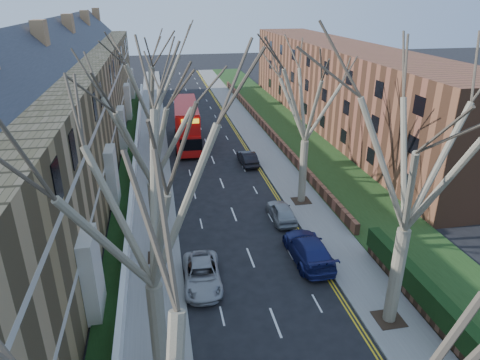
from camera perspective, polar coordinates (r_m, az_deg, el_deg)
pavement_left at (r=48.89m, az=-11.59°, el=4.67°), size 3.00×102.00×0.12m
pavement_right at (r=50.11m, az=2.29°, el=5.59°), size 3.00×102.00×0.12m
terrace_left at (r=40.60m, az=-23.07°, el=7.54°), size 9.70×78.00×13.60m
flats_right at (r=56.19m, az=13.13°, el=12.14°), size 13.97×54.00×10.00m
front_wall_left at (r=41.24m, az=-13.88°, el=1.76°), size 0.30×78.00×1.00m
grass_verge_right at (r=51.27m, az=7.22°, el=5.94°), size 6.00×102.00×0.06m
tree_left_mid at (r=14.64m, az=-12.69°, el=-0.31°), size 10.50×10.50×14.71m
tree_left_far at (r=24.23m, az=-12.33°, el=8.33°), size 10.15×10.15×14.22m
tree_left_dist at (r=35.92m, az=-12.24°, el=13.62°), size 10.50×10.50×14.71m
tree_right_mid at (r=19.67m, az=22.79°, el=4.53°), size 10.50×10.50×14.71m
tree_right_far at (r=31.93m, az=9.09°, el=12.11°), size 10.15×10.15×14.22m
double_decker_bus at (r=47.77m, az=-7.12°, el=7.26°), size 3.07×10.93×4.54m
car_left_far at (r=25.12m, az=-5.07°, el=-12.47°), size 2.32×4.67×1.27m
car_right_near at (r=27.35m, az=9.12°, el=-9.06°), size 2.18×5.35×1.55m
car_right_mid at (r=31.76m, az=5.54°, el=-4.21°), size 1.62×3.97×1.35m
car_right_far at (r=42.06m, az=1.03°, el=2.95°), size 1.50×4.04×1.32m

